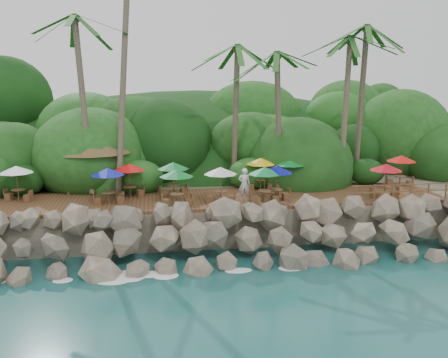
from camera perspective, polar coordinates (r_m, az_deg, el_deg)
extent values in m
plane|color=#19514F|center=(23.67, 2.18, -11.01)|extent=(140.00, 140.00, 0.00)
cube|color=gray|center=(38.54, -2.19, -0.47)|extent=(32.00, 25.20, 2.10)
ellipsoid|color=#143811|center=(46.06, -3.20, 0.18)|extent=(44.80, 28.00, 15.40)
cube|color=brown|center=(28.61, 0.00, -2.35)|extent=(26.00, 5.00, 0.20)
ellipsoid|color=white|center=(24.09, -19.96, -11.25)|extent=(1.20, 0.80, 0.06)
ellipsoid|color=white|center=(23.66, -12.69, -11.24)|extent=(1.20, 0.80, 0.06)
ellipsoid|color=white|center=(23.60, -5.27, -11.04)|extent=(1.20, 0.80, 0.06)
ellipsoid|color=white|center=(23.93, 2.04, -10.67)|extent=(1.20, 0.80, 0.06)
ellipsoid|color=white|center=(24.62, 9.04, -10.16)|extent=(1.20, 0.80, 0.06)
ellipsoid|color=white|center=(25.65, 15.53, -9.55)|extent=(1.20, 0.80, 0.06)
ellipsoid|color=white|center=(26.97, 21.44, -8.89)|extent=(1.20, 0.80, 0.06)
cylinder|color=brown|center=(30.37, -16.27, 8.32)|extent=(1.12, 2.01, 10.54)
ellipsoid|color=#23601E|center=(30.57, -16.86, 18.29)|extent=(6.00, 6.00, 2.40)
cylinder|color=brown|center=(30.17, -11.81, 11.77)|extent=(1.42, 3.50, 13.74)
cylinder|color=brown|center=(31.61, 1.37, 7.37)|extent=(0.62, 0.86, 8.95)
ellipsoid|color=#23601E|center=(31.60, 1.41, 15.48)|extent=(6.00, 6.00, 2.40)
cylinder|color=brown|center=(31.07, 6.44, 6.79)|extent=(0.96, 0.84, 8.48)
ellipsoid|color=#23601E|center=(31.01, 6.62, 14.62)|extent=(6.00, 6.00, 2.40)
cylinder|color=brown|center=(32.35, 14.14, 7.72)|extent=(1.33, 2.08, 9.52)
ellipsoid|color=#23601E|center=(32.41, 14.57, 16.23)|extent=(6.00, 6.00, 2.40)
cylinder|color=brown|center=(33.51, 15.85, 8.25)|extent=(0.58, 1.37, 10.18)
ellipsoid|color=#23601E|center=(33.64, 16.35, 16.94)|extent=(6.00, 6.00, 2.40)
cylinder|color=brown|center=(30.48, -18.02, 0.44)|extent=(0.16, 0.16, 2.40)
cylinder|color=brown|center=(30.14, -12.77, 0.60)|extent=(0.16, 0.16, 2.40)
cylinder|color=brown|center=(33.20, -17.25, 1.36)|extent=(0.16, 0.16, 2.40)
cylinder|color=brown|center=(32.88, -12.43, 1.52)|extent=(0.16, 0.16, 2.40)
cone|color=brown|center=(31.32, -15.34, 5.14)|extent=(5.27, 5.27, 2.20)
cylinder|color=brown|center=(28.92, -11.02, -1.54)|extent=(0.07, 0.07, 0.67)
cylinder|color=brown|center=(28.85, -11.05, -0.88)|extent=(0.76, 0.76, 0.05)
cylinder|color=brown|center=(28.78, -11.07, -0.27)|extent=(0.05, 0.05, 1.98)
cone|color=red|center=(28.62, -11.14, 1.41)|extent=(1.89, 1.89, 0.41)
cube|color=brown|center=(28.74, -12.18, -1.93)|extent=(0.50, 0.50, 0.41)
cube|color=brown|center=(29.17, -9.86, -1.64)|extent=(0.50, 0.50, 0.41)
cylinder|color=brown|center=(27.37, 4.80, -2.11)|extent=(0.07, 0.07, 0.67)
cylinder|color=brown|center=(27.29, 4.81, -1.41)|extent=(0.76, 0.76, 0.05)
cylinder|color=brown|center=(27.22, 4.82, -0.77)|extent=(0.05, 0.05, 1.98)
cone|color=#0D7A39|center=(27.05, 4.85, 1.00)|extent=(1.89, 1.89, 0.41)
cube|color=brown|center=(27.27, 3.50, -2.41)|extent=(0.38, 0.38, 0.41)
cube|color=brown|center=(27.54, 6.08, -2.32)|extent=(0.38, 0.38, 0.41)
cylinder|color=brown|center=(27.25, -0.41, -2.13)|extent=(0.07, 0.07, 0.67)
cylinder|color=brown|center=(27.17, -0.41, -1.43)|extent=(0.76, 0.76, 0.05)
cylinder|color=brown|center=(27.10, -0.41, -0.78)|extent=(0.05, 0.05, 1.98)
cone|color=silver|center=(26.93, -0.41, 1.00)|extent=(1.89, 1.89, 0.41)
cube|color=brown|center=(27.29, -1.73, -2.39)|extent=(0.43, 0.43, 0.41)
cube|color=brown|center=(27.28, 0.92, -2.39)|extent=(0.43, 0.43, 0.41)
cylinder|color=brown|center=(27.80, 6.13, -1.92)|extent=(0.07, 0.07, 0.67)
cylinder|color=brown|center=(27.72, 6.15, -1.23)|extent=(0.76, 0.76, 0.05)
cylinder|color=brown|center=(27.65, 6.16, -0.60)|extent=(0.05, 0.05, 1.98)
cone|color=#0B0D95|center=(27.48, 6.20, 1.15)|extent=(1.89, 1.89, 0.41)
cube|color=brown|center=(27.60, 4.91, -2.26)|extent=(0.42, 0.42, 0.41)
cube|color=brown|center=(28.06, 7.32, -2.09)|extent=(0.42, 0.42, 0.41)
cylinder|color=brown|center=(27.73, -13.44, -2.21)|extent=(0.07, 0.07, 0.67)
cylinder|color=brown|center=(27.65, -13.48, -1.52)|extent=(0.76, 0.76, 0.05)
cylinder|color=brown|center=(27.58, -13.51, -0.89)|extent=(0.05, 0.05, 1.98)
cone|color=#0C14A7|center=(27.41, -13.59, 0.86)|extent=(1.89, 1.89, 0.41)
cube|color=brown|center=(27.77, -14.73, -2.52)|extent=(0.41, 0.41, 0.41)
cube|color=brown|center=(27.75, -12.13, -2.41)|extent=(0.41, 0.41, 0.41)
cylinder|color=brown|center=(30.49, 4.32, -0.68)|extent=(0.07, 0.07, 0.67)
cylinder|color=brown|center=(30.42, 4.33, -0.05)|extent=(0.76, 0.76, 0.05)
cylinder|color=brown|center=(30.35, 4.33, 0.53)|extent=(0.05, 0.05, 1.98)
cone|color=gold|center=(30.20, 4.36, 2.12)|extent=(1.89, 1.89, 0.41)
cube|color=brown|center=(30.36, 3.16, -0.96)|extent=(0.39, 0.39, 0.41)
cube|color=brown|center=(30.68, 5.45, -0.87)|extent=(0.39, 0.39, 0.41)
cylinder|color=brown|center=(29.00, -5.95, -1.35)|extent=(0.07, 0.07, 0.67)
cylinder|color=brown|center=(28.92, -5.97, -0.69)|extent=(0.76, 0.76, 0.05)
cylinder|color=brown|center=(28.86, -5.98, -0.08)|extent=(0.05, 0.05, 1.98)
cone|color=#0C6F2C|center=(28.70, -6.02, 1.59)|extent=(1.89, 1.89, 0.41)
cube|color=brown|center=(28.82, -7.12, -1.72)|extent=(0.47, 0.47, 0.41)
cube|color=brown|center=(29.24, -4.79, -1.47)|extent=(0.47, 0.47, 0.41)
cylinder|color=brown|center=(26.69, -5.57, -2.48)|extent=(0.07, 0.07, 0.67)
cylinder|color=brown|center=(26.61, -5.59, -1.76)|extent=(0.76, 0.76, 0.05)
cylinder|color=brown|center=(26.54, -5.60, -1.10)|extent=(0.05, 0.05, 1.98)
cone|color=#0C7429|center=(26.37, -5.64, 0.71)|extent=(1.89, 1.89, 0.41)
cube|color=brown|center=(26.63, -6.91, -2.82)|extent=(0.42, 0.42, 0.41)
cube|color=brown|center=(26.83, -4.24, -2.66)|extent=(0.42, 0.42, 0.41)
cylinder|color=brown|center=(29.83, 18.43, -1.53)|extent=(0.07, 0.07, 0.67)
cylinder|color=brown|center=(29.76, 18.47, -0.88)|extent=(0.76, 0.76, 0.05)
cylinder|color=brown|center=(29.70, 18.51, -0.29)|extent=(0.05, 0.05, 1.98)
cone|color=red|center=(29.54, 18.62, 1.33)|extent=(1.89, 1.89, 0.41)
cube|color=brown|center=(29.60, 17.31, -1.80)|extent=(0.39, 0.39, 0.41)
cube|color=brown|center=(30.13, 19.50, -1.72)|extent=(0.39, 0.39, 0.41)
cylinder|color=brown|center=(30.45, 7.80, -0.77)|extent=(0.07, 0.07, 0.67)
cylinder|color=brown|center=(30.38, 7.82, -0.14)|extent=(0.76, 0.76, 0.05)
cylinder|color=brown|center=(30.32, 7.84, 0.44)|extent=(0.05, 0.05, 1.98)
cone|color=#0D762A|center=(30.16, 7.88, 2.03)|extent=(1.89, 1.89, 0.41)
cube|color=brown|center=(30.45, 6.61, -0.99)|extent=(0.46, 0.46, 0.41)
cube|color=brown|center=(30.52, 8.98, -1.02)|extent=(0.46, 0.46, 0.41)
cylinder|color=brown|center=(33.47, 20.05, -0.26)|extent=(0.07, 0.07, 0.67)
cylinder|color=brown|center=(33.40, 20.09, 0.32)|extent=(0.76, 0.76, 0.05)
cylinder|color=brown|center=(33.35, 20.13, 0.85)|extent=(0.05, 0.05, 1.98)
cone|color=red|center=(33.21, 20.23, 2.30)|extent=(1.89, 1.89, 0.41)
cube|color=brown|center=(33.37, 18.98, -0.44)|extent=(0.47, 0.47, 0.41)
cube|color=brown|center=(33.63, 21.09, -0.50)|extent=(0.47, 0.47, 0.41)
cylinder|color=brown|center=(30.03, -23.13, -1.78)|extent=(0.07, 0.07, 0.67)
cylinder|color=brown|center=(29.96, -23.18, -1.15)|extent=(0.76, 0.76, 0.05)
cylinder|color=brown|center=(29.90, -23.23, -0.56)|extent=(0.05, 0.05, 1.98)
cone|color=white|center=(29.75, -23.36, 1.05)|extent=(1.89, 1.89, 0.41)
cube|color=brown|center=(30.44, -24.07, -1.94)|extent=(0.49, 0.49, 0.41)
cube|color=brown|center=(29.70, -22.13, -2.10)|extent=(0.49, 0.49, 0.41)
cylinder|color=brown|center=(28.25, 15.35, -1.71)|extent=(0.10, 0.10, 1.00)
cylinder|color=brown|center=(28.71, 17.36, -1.61)|extent=(0.10, 0.10, 1.00)
cylinder|color=brown|center=(29.20, 19.31, -1.52)|extent=(0.10, 0.10, 1.00)
cylinder|color=brown|center=(29.73, 21.19, -1.43)|extent=(0.10, 0.10, 1.00)
cylinder|color=brown|center=(30.28, 23.00, -1.35)|extent=(0.10, 0.10, 1.00)
cylinder|color=brown|center=(30.86, 24.74, -1.26)|extent=(0.10, 0.10, 1.00)
cube|color=brown|center=(29.91, 22.17, -0.55)|extent=(8.30, 0.06, 0.06)
cube|color=brown|center=(29.99, 22.11, -1.30)|extent=(8.30, 0.06, 0.06)
imported|color=white|center=(27.66, 2.42, -0.63)|extent=(0.77, 0.58, 1.89)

